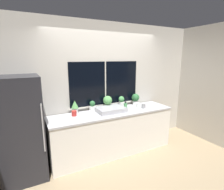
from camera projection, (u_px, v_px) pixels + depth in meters
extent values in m
plane|color=#937F60|center=(120.00, 159.00, 3.47)|extent=(14.00, 14.00, 0.00)
cube|color=#BCB7AD|center=(105.00, 87.00, 3.79)|extent=(8.00, 0.06, 2.70)
cube|color=black|center=(105.00, 83.00, 3.74)|extent=(1.57, 0.01, 0.92)
cube|color=beige|center=(105.00, 83.00, 3.74)|extent=(0.02, 0.01, 0.92)
cube|color=beige|center=(106.00, 105.00, 3.84)|extent=(1.63, 0.04, 0.03)
cube|color=#BCB7AD|center=(159.00, 78.00, 5.52)|extent=(0.06, 7.00, 2.70)
cube|color=white|center=(113.00, 133.00, 3.65)|extent=(2.56, 0.63, 0.86)
cube|color=#ADADB2|center=(113.00, 112.00, 3.56)|extent=(2.59, 0.65, 0.03)
cube|color=#232328|center=(21.00, 129.00, 2.82)|extent=(0.66, 0.71, 1.70)
cylinder|color=silver|center=(43.00, 128.00, 2.62)|extent=(0.02, 0.02, 0.77)
cube|color=#ADADB2|center=(111.00, 109.00, 3.55)|extent=(0.56, 0.41, 0.09)
cylinder|color=#B7B7BC|center=(106.00, 108.00, 3.76)|extent=(0.04, 0.04, 0.03)
cylinder|color=#B7B7BC|center=(106.00, 102.00, 3.74)|extent=(0.02, 0.02, 0.23)
cylinder|color=white|center=(75.00, 111.00, 3.44)|extent=(0.11, 0.11, 0.11)
cone|color=#569951|center=(75.00, 104.00, 3.41)|extent=(0.14, 0.14, 0.15)
cylinder|color=white|center=(92.00, 108.00, 3.60)|extent=(0.13, 0.13, 0.10)
sphere|color=#2D6638|center=(92.00, 103.00, 3.58)|extent=(0.11, 0.11, 0.11)
cylinder|color=white|center=(108.00, 107.00, 3.76)|extent=(0.10, 0.10, 0.09)
sphere|color=#569951|center=(108.00, 100.00, 3.73)|extent=(0.19, 0.19, 0.19)
cylinder|color=white|center=(121.00, 104.00, 3.91)|extent=(0.13, 0.13, 0.11)
sphere|color=#478E4C|center=(121.00, 99.00, 3.88)|extent=(0.13, 0.13, 0.13)
cylinder|color=white|center=(135.00, 103.00, 4.08)|extent=(0.12, 0.12, 0.08)
sphere|color=#2D6638|center=(135.00, 97.00, 4.06)|extent=(0.18, 0.18, 0.18)
cylinder|color=#519E5B|center=(125.00, 106.00, 3.74)|extent=(0.07, 0.07, 0.12)
cylinder|color=black|center=(126.00, 102.00, 3.73)|extent=(0.03, 0.03, 0.03)
cylinder|color=#B72D28|center=(74.00, 113.00, 3.29)|extent=(0.09, 0.09, 0.10)
cylinder|color=gray|center=(143.00, 106.00, 3.80)|extent=(0.09, 0.09, 0.10)
cylinder|color=white|center=(138.00, 105.00, 3.91)|extent=(0.09, 0.09, 0.09)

